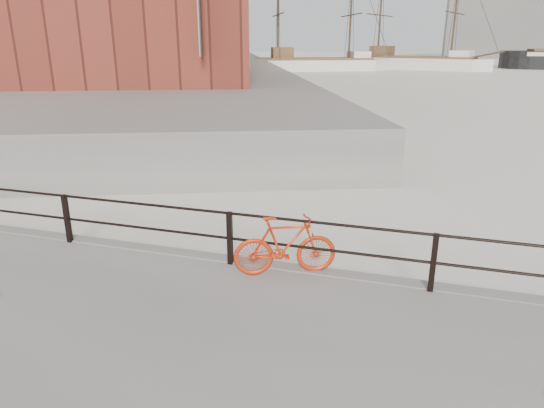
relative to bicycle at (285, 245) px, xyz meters
The scene contains 10 objects.
ground 2.61m from the bicycle, ahead, with size 400.00×400.00×0.00m, color white.
far_quay 81.43m from the bicycle, 117.47° to the left, with size 24.00×150.00×1.80m, color gray.
guardrail 2.44m from the bicycle, ahead, with size 28.00×0.10×1.00m, color black, non-canonical shape.
bicycle is the anchor object (origin of this frame).
schooner_mid 75.63m from the bicycle, 89.98° to the left, with size 25.70×10.87×18.77m, color silver, non-canonical shape.
schooner_left 68.14m from the bicycle, 101.88° to the left, with size 23.76×10.80×18.11m, color silver, non-canonical shape.
workboat_near 37.93m from the bicycle, 137.88° to the left, with size 10.72×3.57×7.00m, color black, non-canonical shape.
workboat_far 48.77m from the bicycle, 123.38° to the left, with size 11.34×3.92×7.00m, color black, non-canonical shape.
apartment_brick 117.04m from the bicycle, 116.81° to the left, with size 24.00×15.00×21.20m, color brown.
industrial_west 142.27m from the bicycle, 80.91° to the left, with size 32.00×18.00×18.00m, color gray.
Camera 1 is at (-0.42, -7.65, 4.22)m, focal length 32.00 mm.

